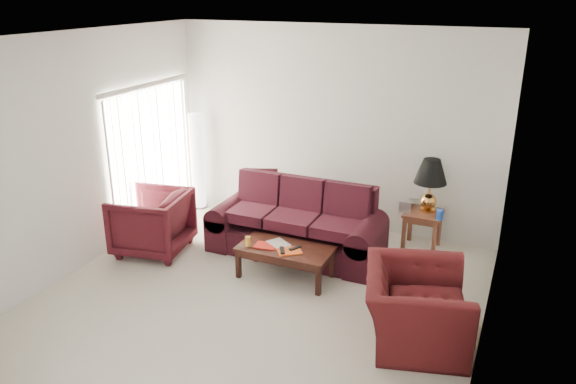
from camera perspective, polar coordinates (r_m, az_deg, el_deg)
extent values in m
plane|color=beige|center=(6.82, -2.95, -10.60)|extent=(5.00, 5.00, 0.00)
cube|color=silver|center=(8.61, -13.66, 3.38)|extent=(0.10, 2.00, 2.16)
cube|color=black|center=(8.41, -2.43, 1.04)|extent=(0.44, 0.32, 0.41)
cube|color=silver|center=(7.89, 11.80, -1.48)|extent=(0.16, 0.06, 0.16)
cylinder|color=#1B49B5|center=(7.74, 15.19, -2.24)|extent=(0.11, 0.11, 0.14)
cube|color=#B4B4B8|center=(8.19, 12.72, -0.63)|extent=(0.17, 0.20, 0.06)
imported|color=#3C0D14|center=(7.95, -13.66, -3.02)|extent=(1.10, 1.08, 0.86)
imported|color=#3B0D0F|center=(6.03, 12.83, -11.33)|extent=(1.30, 1.41, 0.77)
cube|color=red|center=(7.08, -2.27, -5.47)|extent=(0.30, 0.24, 0.02)
cube|color=beige|center=(7.13, -0.97, -5.27)|extent=(0.35, 0.33, 0.02)
cube|color=#EF591C|center=(6.94, 0.15, -6.03)|extent=(0.36, 0.34, 0.02)
cube|color=black|center=(6.91, -0.59, -5.94)|extent=(0.13, 0.18, 0.02)
cube|color=black|center=(6.97, 0.72, -5.72)|extent=(0.12, 0.17, 0.02)
cylinder|color=gold|center=(7.08, -4.10, -5.02)|extent=(0.08, 0.08, 0.12)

